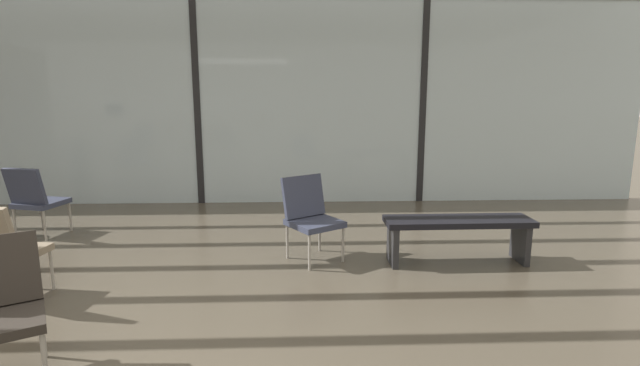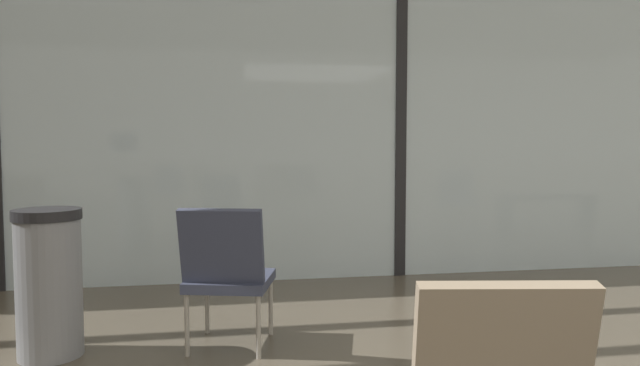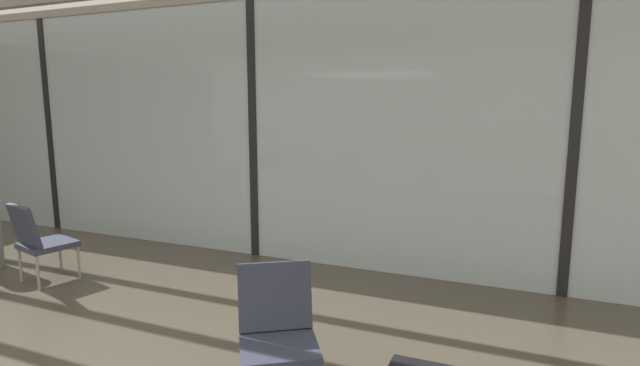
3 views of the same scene
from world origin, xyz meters
TOP-DOWN VIEW (x-y plane):
  - glass_curtain_wall at (0.00, 5.20)m, footprint 14.00×0.08m
  - window_mullion_1 at (0.00, 5.20)m, footprint 0.10×0.12m
  - parked_airplane at (-0.47, 11.05)m, footprint 13.61×4.57m
  - lounge_chair_0 at (-1.62, 3.43)m, footprint 0.60×0.63m
  - trash_bin at (-2.64, 3.50)m, footprint 0.38×0.38m

SIDE VIEW (x-z plane):
  - trash_bin at x=-2.64m, z-range 0.00..0.86m
  - lounge_chair_0 at x=-1.62m, z-range 0.06..0.93m
  - glass_curtain_wall at x=0.00m, z-range 0.00..3.11m
  - window_mullion_1 at x=0.00m, z-range 0.00..3.11m
  - parked_airplane at x=-0.47m, z-range 0.00..4.57m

